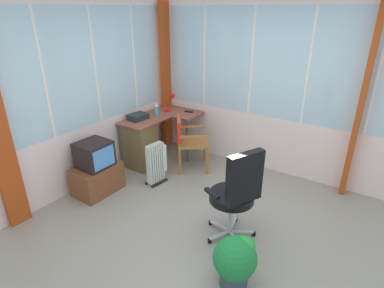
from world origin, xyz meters
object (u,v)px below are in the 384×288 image
(desk, at_px, (143,142))
(desk_lamp, at_px, (172,99))
(tv_on_stand, at_px, (96,170))
(tv_remote, at_px, (189,112))
(paper_tray, at_px, (138,117))
(space_heater, at_px, (157,163))
(spray_bottle, at_px, (157,109))
(office_chair, at_px, (237,190))
(wooden_armchair, at_px, (185,136))
(potted_plant, at_px, (236,259))

(desk, height_order, desk_lamp, desk_lamp)
(desk, distance_m, tv_on_stand, 1.00)
(tv_remote, bearing_deg, paper_tray, 133.49)
(space_heater, bearing_deg, desk_lamp, 24.85)
(desk_lamp, relative_size, tv_on_stand, 0.43)
(desk_lamp, relative_size, space_heater, 0.52)
(spray_bottle, distance_m, paper_tray, 0.36)
(desk, xyz_separation_m, paper_tray, (0.04, 0.11, 0.40))
(tv_remote, height_order, paper_tray, paper_tray)
(spray_bottle, height_order, office_chair, office_chair)
(paper_tray, relative_size, office_chair, 0.27)
(desk, distance_m, wooden_armchair, 0.73)
(tv_remote, distance_m, potted_plant, 3.03)
(tv_remote, bearing_deg, spray_bottle, 125.19)
(wooden_armchair, distance_m, tv_on_stand, 1.45)
(tv_remote, xyz_separation_m, potted_plant, (-2.20, -2.02, -0.48))
(desk, distance_m, potted_plant, 2.77)
(tv_on_stand, height_order, potted_plant, tv_on_stand)
(tv_remote, height_order, potted_plant, tv_remote)
(desk, height_order, potted_plant, desk)
(tv_remote, height_order, office_chair, office_chair)
(wooden_armchair, xyz_separation_m, office_chair, (-1.11, -1.44, 0.08))
(tv_remote, distance_m, paper_tray, 0.91)
(paper_tray, bearing_deg, desk, -112.53)
(space_heater, height_order, potted_plant, space_heater)
(desk_lamp, height_order, paper_tray, desk_lamp)
(spray_bottle, xyz_separation_m, tv_on_stand, (-1.37, -0.01, -0.54))
(spray_bottle, xyz_separation_m, potted_plant, (-1.77, -2.38, -0.58))
(desk, height_order, tv_on_stand, desk)
(desk, distance_m, spray_bottle, 0.60)
(desk_lamp, distance_m, paper_tray, 0.73)
(potted_plant, bearing_deg, paper_tray, 60.10)
(spray_bottle, xyz_separation_m, wooden_armchair, (-0.09, -0.65, -0.31))
(desk_lamp, bearing_deg, paper_tray, 165.10)
(desk, xyz_separation_m, space_heater, (-0.32, -0.56, -0.10))
(space_heater, bearing_deg, paper_tray, 61.59)
(office_chair, height_order, tv_on_stand, office_chair)
(spray_bottle, height_order, wooden_armchair, spray_bottle)
(desk, bearing_deg, paper_tray, 67.47)
(tv_remote, xyz_separation_m, office_chair, (-1.63, -1.73, -0.14))
(desk_lamp, height_order, potted_plant, desk_lamp)
(space_heater, bearing_deg, tv_remote, 9.43)
(wooden_armchair, xyz_separation_m, space_heater, (-0.61, 0.10, -0.24))
(tv_remote, distance_m, tv_on_stand, 1.89)
(office_chair, height_order, potted_plant, office_chair)
(spray_bottle, relative_size, space_heater, 0.34)
(wooden_armchair, bearing_deg, potted_plant, -134.16)
(desk_lamp, xyz_separation_m, office_chair, (-1.55, -2.03, -0.34))
(office_chair, relative_size, potted_plant, 2.13)
(tv_remote, bearing_deg, desk, 140.89)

